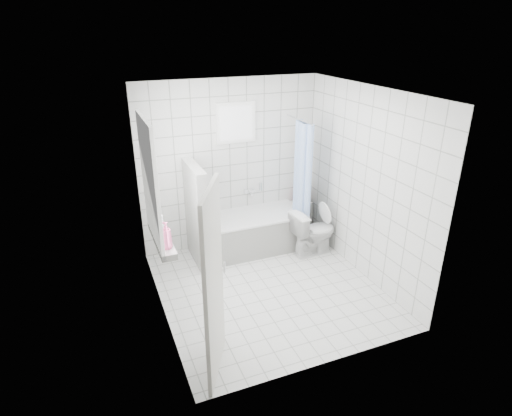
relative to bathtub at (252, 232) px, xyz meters
name	(u,v)px	position (x,y,z in m)	size (l,w,h in m)	color
ground	(268,288)	(-0.20, -1.13, -0.29)	(3.00, 3.00, 0.00)	white
ceiling	(271,91)	(-0.20, -1.13, 2.31)	(3.00, 3.00, 0.00)	white
wall_back	(230,165)	(-0.20, 0.37, 1.01)	(2.80, 0.02, 2.60)	white
wall_front	(334,256)	(-0.20, -2.62, 1.01)	(2.80, 0.02, 2.60)	white
wall_left	(155,217)	(-1.60, -1.13, 1.01)	(0.02, 3.00, 2.60)	white
wall_right	(364,185)	(1.20, -1.13, 1.01)	(0.02, 3.00, 2.60)	white
window_left	(152,183)	(-1.56, -0.83, 1.31)	(0.01, 0.90, 1.40)	white
window_back	(236,123)	(-0.10, 0.33, 1.66)	(0.50, 0.01, 0.50)	white
window_sill	(162,239)	(-1.51, -0.83, 0.57)	(0.18, 1.02, 0.08)	white
door	(214,286)	(-1.27, -2.25, 0.71)	(0.04, 0.80, 2.00)	silver
bathtub	(252,232)	(0.00, 0.00, 0.00)	(1.62, 0.77, 0.58)	white
partition_wall	(197,215)	(-0.87, -0.05, 0.46)	(0.15, 0.85, 1.50)	white
tiled_ledge	(298,217)	(0.96, 0.25, -0.02)	(0.40, 0.24, 0.55)	white
toilet	(313,232)	(0.83, -0.49, 0.07)	(0.40, 0.71, 0.72)	white
curtain_rod	(299,120)	(0.75, -0.03, 1.71)	(0.02, 0.02, 0.80)	silver
shower_curtain	(301,180)	(0.75, -0.16, 0.81)	(0.14, 0.48, 1.78)	#558FFA
tub_faucet	(250,191)	(0.10, 0.33, 0.56)	(0.18, 0.06, 0.06)	silver
sill_bottles	(163,230)	(-1.50, -0.95, 0.75)	(0.18, 0.62, 0.33)	silver
ledge_bottles	(300,196)	(0.96, 0.23, 0.38)	(0.19, 0.16, 0.26)	green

